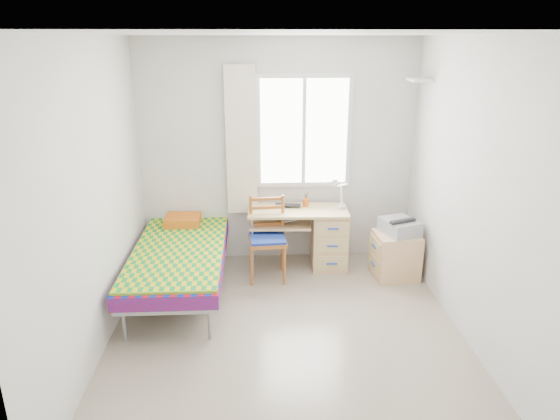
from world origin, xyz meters
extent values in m
plane|color=#BCAD93|center=(0.00, 0.00, 0.00)|extent=(3.50, 3.50, 0.00)
plane|color=white|center=(0.00, 0.00, 2.60)|extent=(3.50, 3.50, 0.00)
plane|color=silver|center=(0.00, 1.75, 1.30)|extent=(3.20, 0.00, 3.20)
plane|color=silver|center=(-1.60, 0.00, 1.30)|extent=(0.00, 3.50, 3.50)
plane|color=silver|center=(1.60, 0.00, 1.30)|extent=(0.00, 3.50, 3.50)
cube|color=white|center=(0.30, 1.73, 1.55)|extent=(1.10, 0.04, 1.30)
cube|color=white|center=(0.30, 1.72, 1.55)|extent=(1.00, 0.02, 1.20)
cube|color=white|center=(0.30, 1.72, 1.55)|extent=(0.04, 0.02, 1.20)
cube|color=#EFE2C6|center=(-0.42, 1.68, 1.45)|extent=(0.35, 0.05, 1.70)
cube|color=white|center=(1.49, 1.40, 2.15)|extent=(0.20, 0.32, 0.03)
cube|color=#989BA0|center=(-1.07, 0.85, 0.34)|extent=(0.90, 2.00, 0.06)
cube|color=#B00B23|center=(-1.07, 0.85, 0.42)|extent=(0.94, 2.02, 0.14)
cube|color=gold|center=(-1.07, 0.83, 0.50)|extent=(0.92, 1.90, 0.03)
cube|color=#D5BA70|center=(-1.07, 1.81, 0.60)|extent=(0.96, 0.05, 0.55)
cube|color=#CA6916|center=(-1.12, 1.54, 0.56)|extent=(0.40, 0.34, 0.10)
cylinder|color=#989BA0|center=(-1.45, -0.05, 0.16)|extent=(0.04, 0.04, 0.32)
cylinder|color=#989BA0|center=(-0.69, 1.74, 0.16)|extent=(0.04, 0.04, 0.32)
cube|color=#D5BA70|center=(0.22, 1.42, 0.70)|extent=(1.16, 0.56, 0.03)
cube|color=tan|center=(0.59, 1.42, 0.34)|extent=(0.42, 0.52, 0.68)
cube|color=tan|center=(0.01, 1.42, 0.55)|extent=(0.71, 0.51, 0.02)
cylinder|color=#989BA0|center=(-0.31, 1.21, 0.34)|extent=(0.03, 0.03, 0.68)
cylinder|color=#989BA0|center=(-0.31, 1.63, 0.34)|extent=(0.03, 0.03, 0.68)
cube|color=#91551C|center=(-0.14, 1.14, 0.45)|extent=(0.43, 0.43, 0.04)
cube|color=navy|center=(-0.14, 1.14, 0.48)|extent=(0.41, 0.41, 0.04)
cube|color=#91551C|center=(-0.14, 1.32, 0.73)|extent=(0.36, 0.06, 0.40)
cylinder|color=#91551C|center=(-0.32, 0.96, 0.22)|extent=(0.03, 0.03, 0.45)
cylinder|color=#91551C|center=(0.04, 1.32, 0.46)|extent=(0.04, 0.04, 0.92)
cube|color=tan|center=(1.29, 1.09, 0.26)|extent=(0.50, 0.46, 0.52)
cube|color=#D5BA70|center=(1.05, 1.09, 0.38)|extent=(0.04, 0.38, 0.19)
cube|color=#D5BA70|center=(1.05, 1.09, 0.16)|extent=(0.04, 0.38, 0.19)
cube|color=#9C9EA4|center=(1.32, 1.11, 0.60)|extent=(0.45, 0.48, 0.16)
cube|color=black|center=(1.32, 1.11, 0.68)|extent=(0.36, 0.39, 0.02)
imported|color=black|center=(0.10, 1.50, 0.72)|extent=(0.33, 0.24, 0.02)
cylinder|color=#CA6916|center=(0.32, 1.54, 0.76)|extent=(0.08, 0.08, 0.09)
cylinder|color=white|center=(0.72, 1.44, 0.72)|extent=(0.10, 0.10, 0.03)
cylinder|color=white|center=(0.72, 1.44, 0.87)|extent=(0.02, 0.12, 0.27)
cylinder|color=white|center=(0.70, 1.36, 1.01)|extent=(0.13, 0.24, 0.11)
cone|color=white|center=(0.62, 1.26, 1.04)|extent=(0.14, 0.15, 0.13)
imported|color=gray|center=(0.00, 1.45, 0.59)|extent=(0.23, 0.27, 0.02)
camera|label=1|loc=(-0.26, -3.96, 2.56)|focal=32.00mm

